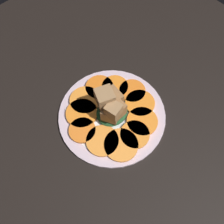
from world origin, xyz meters
The scene contains 15 objects.
table_slab centered at (0.00, 0.00, 1.00)cm, with size 120.00×120.00×2.00cm, color black.
plate centered at (0.00, 0.00, 2.52)cm, with size 28.77×28.77×1.05cm.
carrot_slice_0 centered at (-2.97, -8.24, 3.52)cm, with size 7.94×7.94×0.84cm, color orange.
carrot_slice_1 centered at (2.63, -7.95, 3.52)cm, with size 8.50×8.50×0.84cm, color orange.
carrot_slice_2 centered at (5.90, -5.50, 3.52)cm, with size 8.48×8.48×0.84cm, color orange.
carrot_slice_3 centered at (8.93, -1.70, 3.52)cm, with size 6.94×6.94×0.84cm, color orange.
carrot_slice_4 centered at (7.06, 3.92, 3.52)cm, with size 8.24×8.24×0.84cm, color orange.
carrot_slice_5 centered at (4.45, 7.95, 3.52)cm, with size 8.63×8.63×0.84cm, color orange.
carrot_slice_6 centered at (-0.11, 8.41, 3.52)cm, with size 7.56×7.56×0.84cm, color orange.
carrot_slice_7 centered at (-4.04, 7.21, 3.52)cm, with size 8.14×8.14×0.84cm, color orange.
carrot_slice_8 centered at (-7.56, 3.09, 3.52)cm, with size 8.10×8.10×0.84cm, color orange.
carrot_slice_9 centered at (-8.84, -1.04, 3.52)cm, with size 7.39×7.39×0.84cm, color orange.
carrot_slice_10 centered at (-6.30, -5.40, 3.52)cm, with size 7.44×7.44×0.84cm, color orange.
center_pile centered at (0.16, -0.06, 7.10)cm, with size 8.68×8.10×10.05cm.
fork centered at (-0.27, -6.51, 3.30)cm, with size 17.23×6.58×0.40cm.
Camera 1 is at (17.39, 18.27, 55.91)cm, focal length 35.00 mm.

